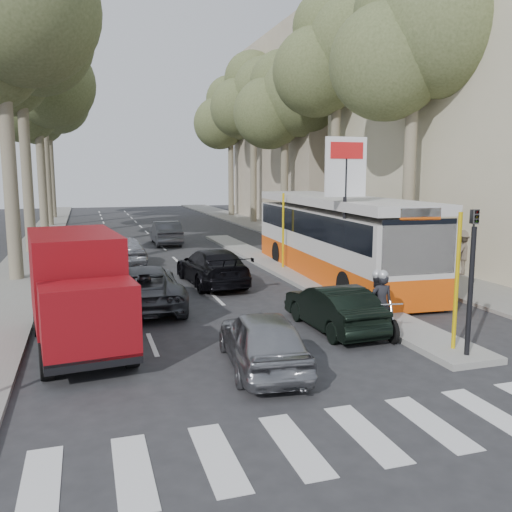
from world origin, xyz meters
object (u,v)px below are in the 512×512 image
at_px(city_bus, 335,235).
at_px(motorcycle, 379,304).
at_px(silver_hatchback, 263,339).
at_px(dark_hatchback, 333,307).
at_px(red_truck, 78,288).

relative_size(city_bus, motorcycle, 6.23).
xyz_separation_m(silver_hatchback, motorcycle, (3.93, 1.64, 0.15)).
relative_size(dark_hatchback, motorcycle, 1.84).
xyz_separation_m(city_bus, motorcycle, (-2.37, -7.70, -1.00)).
relative_size(red_truck, motorcycle, 2.64).
xyz_separation_m(dark_hatchback, city_bus, (3.44, 7.06, 1.18)).
bearing_deg(dark_hatchback, motorcycle, 146.68).
bearing_deg(silver_hatchback, red_truck, -29.47).
xyz_separation_m(dark_hatchback, red_truck, (-6.84, 0.55, 0.88)).
height_order(silver_hatchback, dark_hatchback, silver_hatchback).
height_order(red_truck, city_bus, city_bus).
bearing_deg(red_truck, city_bus, 25.85).
bearing_deg(city_bus, silver_hatchback, -120.92).
bearing_deg(dark_hatchback, red_truck, -6.77).
bearing_deg(red_truck, silver_hatchback, -41.93).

